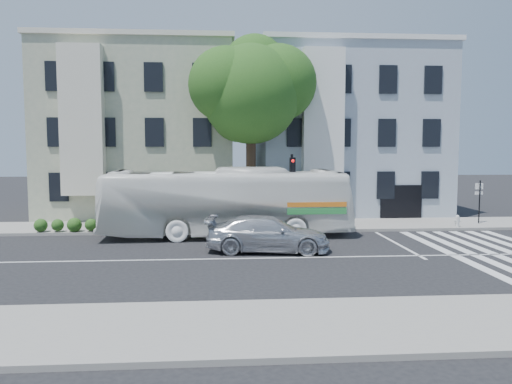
{
  "coord_description": "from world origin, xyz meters",
  "views": [
    {
      "loc": [
        -1.79,
        -19.94,
        4.5
      ],
      "look_at": [
        -0.07,
        3.58,
        2.4
      ],
      "focal_mm": 35.0,
      "sensor_mm": 36.0,
      "label": 1
    }
  ],
  "objects": [
    {
      "name": "far_sign_pole",
      "position": [
        13.12,
        7.58,
        1.73
      ],
      "size": [
        0.45,
        0.17,
        2.48
      ],
      "rotation": [
        0.0,
        0.0,
        -0.05
      ],
      "color": "black",
      "rests_on": "sidewalk_far"
    },
    {
      "name": "ground",
      "position": [
        0.0,
        0.0,
        0.0
      ],
      "size": [
        120.0,
        120.0,
        0.0
      ],
      "primitive_type": "plane",
      "color": "black",
      "rests_on": "ground"
    },
    {
      "name": "bus",
      "position": [
        -1.45,
        5.16,
        1.75
      ],
      "size": [
        3.35,
        12.65,
        3.5
      ],
      "primitive_type": "imported",
      "rotation": [
        0.0,
        0.0,
        1.6
      ],
      "color": "white",
      "rests_on": "ground"
    },
    {
      "name": "building_left",
      "position": [
        -7.0,
        15.0,
        5.5
      ],
      "size": [
        12.0,
        10.0,
        11.0
      ],
      "primitive_type": "cube",
      "color": "gray",
      "rests_on": "ground"
    },
    {
      "name": "fire_hydrant",
      "position": [
        11.23,
        6.3,
        0.49
      ],
      "size": [
        0.37,
        0.22,
        0.67
      ],
      "rotation": [
        0.0,
        0.0,
        0.07
      ],
      "color": "beige",
      "rests_on": "sidewalk_far"
    },
    {
      "name": "street_tree",
      "position": [
        0.06,
        8.74,
        7.83
      ],
      "size": [
        7.3,
        5.9,
        11.1
      ],
      "color": "#2D2116",
      "rests_on": "ground"
    },
    {
      "name": "sidewalk_near",
      "position": [
        0.0,
        -8.0,
        0.07
      ],
      "size": [
        80.0,
        4.0,
        0.15
      ],
      "primitive_type": "cube",
      "color": "gray",
      "rests_on": "ground"
    },
    {
      "name": "traffic_signal",
      "position": [
        2.0,
        5.94,
        2.69
      ],
      "size": [
        0.44,
        0.53,
        4.16
      ],
      "rotation": [
        0.0,
        0.0,
        0.1
      ],
      "color": "black",
      "rests_on": "ground"
    },
    {
      "name": "hedge",
      "position": [
        -6.78,
        6.3,
        0.5
      ],
      "size": [
        8.15,
        4.09,
        0.7
      ],
      "primitive_type": null,
      "rotation": [
        0.0,
        0.0,
        -0.4
      ],
      "color": "#235D1E",
      "rests_on": "sidewalk_far"
    },
    {
      "name": "building_right",
      "position": [
        7.0,
        15.0,
        5.5
      ],
      "size": [
        12.0,
        10.0,
        11.0
      ],
      "primitive_type": "cube",
      "color": "#9DADBB",
      "rests_on": "ground"
    },
    {
      "name": "sidewalk_far",
      "position": [
        0.0,
        8.0,
        0.07
      ],
      "size": [
        80.0,
        4.0,
        0.15
      ],
      "primitive_type": "cube",
      "color": "gray",
      "rests_on": "ground"
    },
    {
      "name": "sedan",
      "position": [
        0.28,
        1.32,
        0.77
      ],
      "size": [
        2.77,
        5.55,
        1.55
      ],
      "primitive_type": "imported",
      "rotation": [
        0.0,
        0.0,
        1.46
      ],
      "color": "silver",
      "rests_on": "ground"
    }
  ]
}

